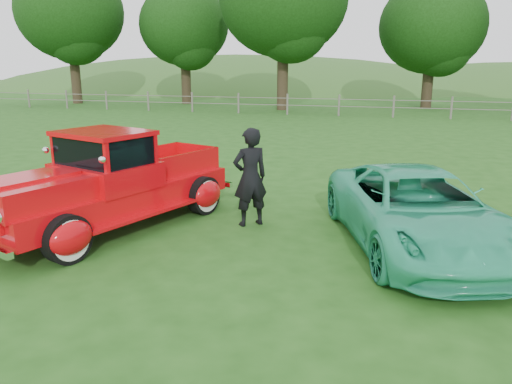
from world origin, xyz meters
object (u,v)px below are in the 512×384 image
(tree_mid_west, at_px, (184,26))
(tree_near_east, at_px, (432,26))
(tree_far_west, at_px, (70,12))
(man, at_px, (250,177))
(red_pickup, at_px, (110,185))
(teal_sedan, at_px, (417,210))

(tree_mid_west, xyz_separation_m, tree_near_east, (17.00, 1.00, -0.30))
(tree_far_west, height_order, man, tree_far_west)
(tree_far_west, height_order, tree_mid_west, tree_far_west)
(man, bearing_deg, tree_far_west, -89.23)
(tree_mid_west, height_order, tree_near_east, tree_mid_west)
(tree_far_west, height_order, tree_near_east, tree_far_west)
(tree_far_west, xyz_separation_m, red_pickup, (18.41, -25.16, -5.69))
(man, bearing_deg, tree_mid_west, -103.82)
(tree_near_east, height_order, man, tree_near_east)
(tree_far_west, relative_size, tree_mid_west, 1.17)
(red_pickup, distance_m, man, 2.53)
(tree_mid_west, relative_size, teal_sedan, 1.85)
(red_pickup, xyz_separation_m, teal_sedan, (5.31, 0.40, -0.16))
(tree_mid_west, xyz_separation_m, man, (12.80, -26.34, -4.64))
(red_pickup, relative_size, teal_sedan, 1.15)
(red_pickup, xyz_separation_m, man, (2.39, 0.82, 0.11))
(red_pickup, bearing_deg, man, 37.91)
(tree_far_west, bearing_deg, man, -49.48)
(red_pickup, height_order, man, man)
(teal_sedan, distance_m, man, 2.96)
(tree_mid_west, xyz_separation_m, red_pickup, (10.41, -27.16, -4.75))
(tree_near_east, distance_m, man, 28.00)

